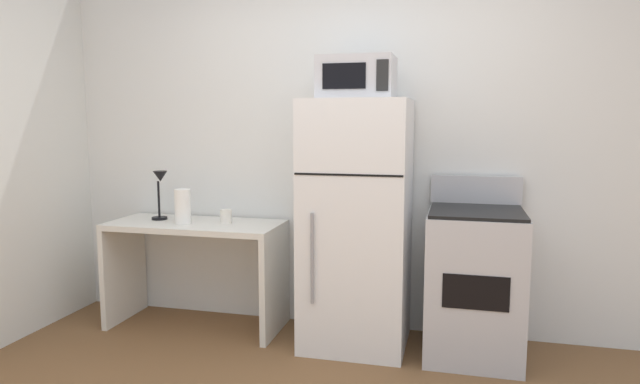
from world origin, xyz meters
The scene contains 8 objects.
wall_back_white centered at (0.00, 1.70, 1.30)m, with size 5.00×0.10×2.60m, color silver.
desk centered at (-1.11, 1.37, 0.53)m, with size 1.21×0.52×0.75m.
desk_lamp centered at (-1.39, 1.40, 0.99)m, with size 0.14×0.12×0.35m.
paper_towel_roll centered at (-1.16, 1.31, 0.87)m, with size 0.11×0.11×0.24m, color white.
coffee_mug centered at (-0.88, 1.40, 0.80)m, with size 0.08×0.08×0.10m, color white.
refrigerator centered at (0.05, 1.33, 0.79)m, with size 0.66×0.62×1.59m.
microwave centered at (0.05, 1.31, 1.72)m, with size 0.46×0.35×0.26m.
oven_range centered at (0.79, 1.33, 0.47)m, with size 0.57×0.61×1.10m.
Camera 1 is at (0.67, -2.09, 1.45)m, focal length 30.87 mm.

